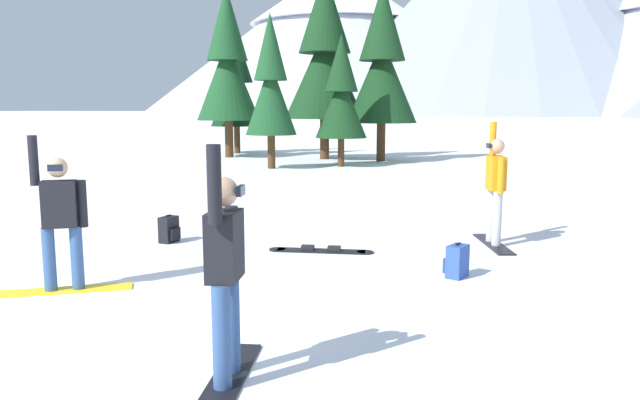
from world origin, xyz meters
The scene contains 14 objects.
ground_plane centered at (0.00, 0.00, 0.00)m, with size 800.00×800.00×0.00m, color white.
snowboarder_foreground centered at (2.05, 0.24, 0.94)m, with size 0.67×1.53×1.98m.
snowboarder_midground centered at (-1.08, 1.77, 0.90)m, with size 1.48×1.13×1.93m.
snowboarder_background centered at (3.67, 6.34, 0.96)m, with size 0.82×1.56×2.03m.
loose_snowboard_far_spare centered at (1.16, 4.86, 0.02)m, with size 1.69×0.63×0.09m.
backpack_black centered at (-1.49, 4.61, 0.21)m, with size 0.28×0.33×0.47m.
backpack_blue centered at (3.38, 4.12, 0.21)m, with size 0.33×0.36×0.47m.
pine_tree_leaning centered at (-9.40, 21.04, 4.20)m, with size 2.86×2.86×7.71m.
pine_tree_slender centered at (-2.27, 21.39, 4.04)m, with size 2.98×2.98×7.41m.
pine_tree_twin centered at (-10.26, 23.41, 3.37)m, with size 2.58×2.58×6.17m.
pine_tree_broad centered at (-4.91, 21.61, 4.44)m, with size 3.51×3.51×8.14m.
pine_tree_short centered at (-5.29, 16.85, 3.12)m, with size 1.91×1.91×5.73m.
pine_tree_tall centered at (-3.10, 18.54, 2.75)m, with size 1.99×1.99×5.05m.
peak_north_spur centered at (-76.21, 230.35, 30.10)m, with size 151.26×151.26×57.61m.
Camera 1 is at (4.45, -3.99, 2.25)m, focal length 34.32 mm.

